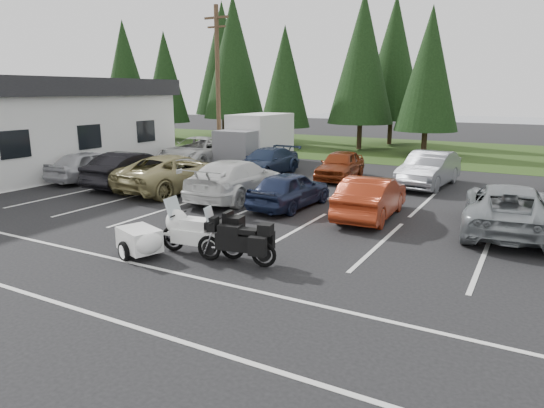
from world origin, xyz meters
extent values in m
plane|color=black|center=(0.00, 0.00, 0.00)|extent=(120.00, 120.00, 0.00)
cube|color=#243C13|center=(0.00, 24.00, 0.01)|extent=(80.00, 16.00, 0.01)
cube|color=slate|center=(4.00, 55.00, 0.00)|extent=(70.00, 50.00, 0.02)
cylinder|color=#473321|center=(-10.00, 12.00, 4.50)|extent=(0.26, 0.26, 9.00)
cube|color=#473321|center=(-10.00, 12.00, 8.30)|extent=(1.60, 0.12, 0.12)
cube|color=#473321|center=(-10.00, 12.00, 7.80)|extent=(1.20, 0.10, 0.10)
cube|color=silver|center=(0.00, 2.00, 0.00)|extent=(32.00, 16.00, 0.01)
cylinder|color=#332316|center=(-28.00, 22.50, 1.25)|extent=(0.36, 0.36, 2.50)
cone|color=black|center=(-28.00, 22.50, 6.24)|extent=(4.58, 4.58, 8.84)
cylinder|color=#332316|center=(-22.00, 21.20, 1.08)|extent=(0.36, 0.36, 2.16)
cone|color=black|center=(-22.00, 21.20, 5.40)|extent=(3.96, 3.96, 7.65)
cylinder|color=#332316|center=(-16.00, 22.80, 1.39)|extent=(0.36, 0.36, 2.78)
cone|color=black|center=(-16.00, 22.80, 6.96)|extent=(5.10, 5.10, 9.86)
cylinder|color=#332316|center=(-10.50, 21.40, 1.06)|extent=(0.36, 0.36, 2.11)
cone|color=black|center=(-10.50, 21.40, 5.28)|extent=(3.87, 3.87, 7.48)
cylinder|color=#332316|center=(-5.00, 22.90, 1.31)|extent=(0.36, 0.36, 2.62)
cone|color=black|center=(-5.00, 22.90, 6.54)|extent=(4.80, 4.80, 9.27)
cylinder|color=#332316|center=(0.00, 21.60, 1.13)|extent=(0.36, 0.36, 2.26)
cone|color=black|center=(0.00, 21.60, 5.64)|extent=(4.14, 4.14, 7.99)
cylinder|color=#332316|center=(-20.00, 27.00, 1.44)|extent=(0.36, 0.36, 2.88)
cone|color=black|center=(-20.00, 27.00, 7.20)|extent=(5.28, 5.28, 10.20)
cylinder|color=#332316|center=(-4.00, 27.50, 1.36)|extent=(0.36, 0.36, 2.71)
cone|color=black|center=(-4.00, 27.50, 6.78)|extent=(4.97, 4.97, 9.61)
imported|color=silver|center=(-12.07, 4.07, 0.74)|extent=(1.97, 4.45, 1.49)
imported|color=black|center=(-9.22, 4.06, 0.79)|extent=(1.86, 4.85, 1.58)
imported|color=#918754|center=(-6.85, 4.26, 0.79)|extent=(2.97, 5.83, 1.58)
imported|color=silver|center=(-3.65, 4.14, 0.79)|extent=(2.53, 5.56, 1.58)
imported|color=#18213E|center=(-1.06, 3.79, 0.69)|extent=(1.89, 4.14, 1.38)
imported|color=#982C13|center=(2.02, 3.85, 0.72)|extent=(1.73, 4.43, 1.44)
imported|color=gray|center=(6.23, 4.19, 0.75)|extent=(2.97, 5.58, 1.49)
imported|color=silver|center=(-10.40, 10.44, 0.82)|extent=(3.26, 6.15, 1.65)
imported|color=#192640|center=(-5.42, 9.67, 0.68)|extent=(2.05, 4.74, 1.36)
imported|color=maroon|center=(-1.61, 10.32, 0.70)|extent=(1.96, 4.23, 1.40)
imported|color=slate|center=(2.58, 10.49, 0.79)|extent=(2.10, 4.92, 1.58)
camera|label=1|loc=(6.90, -11.91, 4.25)|focal=32.00mm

